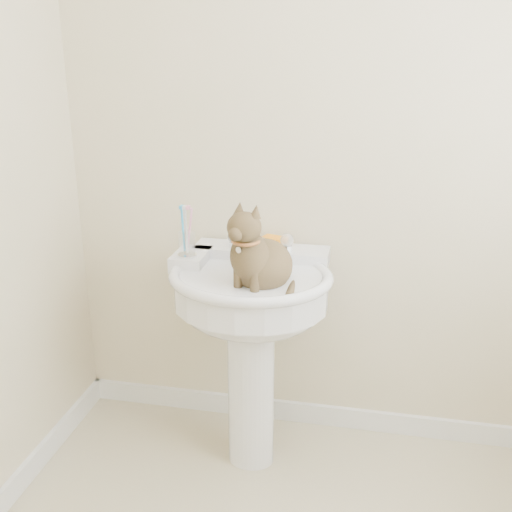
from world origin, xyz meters
The scene contains 7 objects.
wall_back centered at (0.00, 1.10, 1.25)m, with size 2.20×0.00×2.50m, color beige, non-canonical shape.
baseboard_back centered at (0.00, 1.09, 0.04)m, with size 2.20×0.02×0.09m, color white.
pedestal_sink centered at (-0.31, 0.81, 0.64)m, with size 0.59×0.58×0.82m.
faucet centered at (-0.31, 0.95, 0.86)m, with size 0.28×0.12×0.14m.
soap_bar centered at (-0.26, 1.04, 0.83)m, with size 0.09×0.06×0.03m, color orange.
toothbrush_cup centered at (-0.55, 0.84, 0.87)m, with size 0.07×0.07×0.18m.
cat centered at (-0.26, 0.73, 0.86)m, with size 0.22×0.28×0.40m.
Camera 1 is at (0.11, -1.11, 1.53)m, focal length 42.00 mm.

